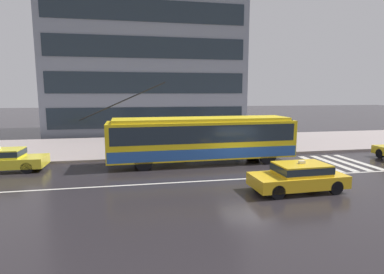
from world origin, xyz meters
name	(u,v)px	position (x,y,z in m)	size (l,w,h in m)	color
ground_plane	(245,172)	(0.00, 0.00, 0.00)	(160.00, 160.00, 0.00)	#262225
sidewalk_slab	(206,144)	(0.00, 9.26, 0.07)	(80.00, 10.00, 0.14)	gray
crosswalk_stripe_edge_near	(319,164)	(5.36, 1.13, 0.00)	(0.44, 4.40, 0.01)	beige
crosswalk_stripe_inner_a	(332,163)	(6.26, 1.13, 0.00)	(0.44, 4.40, 0.01)	beige
crosswalk_stripe_center	(345,162)	(7.16, 1.13, 0.00)	(0.44, 4.40, 0.01)	beige
crosswalk_stripe_inner_b	(357,162)	(8.06, 1.13, 0.00)	(0.44, 4.40, 0.01)	beige
lane_centre_line	(253,178)	(0.00, -1.20, 0.00)	(72.00, 0.14, 0.01)	silver
trolleybus	(202,138)	(-1.82, 2.66, 1.58)	(12.99, 2.77, 5.04)	yellow
taxi_queued_behind_bus	(1,159)	(-13.43, 2.86, 0.70)	(4.60, 1.82, 1.39)	yellow
taxi_oncoming_near	(299,176)	(1.25, -3.50, 0.70)	(4.26, 1.91, 1.39)	yellow
bus_shelter	(175,127)	(-3.08, 6.34, 1.92)	(3.65, 1.54, 2.40)	gray
pedestrian_at_shelter	(189,128)	(-1.88, 7.15, 1.70)	(1.24, 1.24, 1.95)	black
pedestrian_approaching_curb	(237,130)	(1.31, 5.27, 1.69)	(1.16, 1.16, 1.96)	navy
pedestrian_walking_past	(183,132)	(-2.64, 5.18, 1.68)	(1.06, 1.06, 1.99)	brown
office_tower_corner_left	(146,37)	(-4.43, 20.61, 10.63)	(21.16, 10.64, 21.23)	gray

